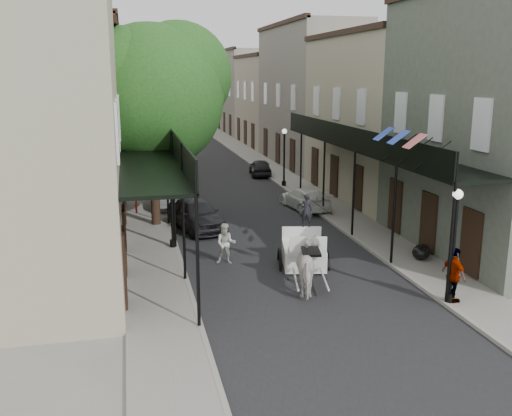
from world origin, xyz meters
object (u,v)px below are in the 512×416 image
tree_near (159,91)px  pedestrian_sidewalk_left (136,176)px  tree_far (147,95)px  pedestrian_sidewalk_right (454,275)px  car_right_near (305,198)px  car_right_far (260,167)px  carriage (303,235)px  car_left_near (197,214)px  lamppost_left (172,202)px  lamppost_right_far (284,156)px  car_left_mid (170,195)px  horse (311,266)px  pedestrian_walking (226,244)px  car_left_far (156,157)px  lamppost_right_near (454,245)px

tree_near → pedestrian_sidewalk_left: tree_near is taller
tree_far → pedestrian_sidewalk_right: size_ratio=4.77×
car_right_near → car_right_far: bearing=-97.6°
carriage → car_left_near: 6.94m
lamppost_left → pedestrian_sidewalk_left: size_ratio=2.11×
lamppost_right_far → car_left_mid: bearing=-152.5°
car_right_far → horse: bearing=88.7°
lamppost_left → pedestrian_walking: size_ratio=2.28×
pedestrian_sidewalk_right → car_right_far: bearing=-6.7°
tree_far → car_left_near: (1.53, -15.18, -5.08)m
car_right_near → car_left_far: bearing=-74.8°
lamppost_right_far → car_right_near: bearing=-94.7°
tree_near → car_right_near: (7.80, 1.71, -5.90)m
pedestrian_sidewalk_left → lamppost_right_near: bearing=105.1°
pedestrian_sidewalk_right → car_right_near: size_ratio=0.44×
car_left_mid → pedestrian_walking: bearing=-76.9°
pedestrian_sidewalk_right → car_left_far: size_ratio=0.37×
pedestrian_sidewalk_left → lamppost_right_far: bearing=165.2°
tree_near → pedestrian_sidewalk_right: size_ratio=5.33×
car_right_near → pedestrian_sidewalk_left: bearing=-45.6°
horse → tree_far: bearing=-68.0°
lamppost_right_near → horse: lamppost_right_near is taller
car_left_near → tree_far: bearing=82.3°
car_right_far → pedestrian_walking: bearing=80.4°
pedestrian_walking → pedestrian_sidewalk_right: bearing=-28.2°
car_right_near → carriage: bearing=64.4°
lamppost_right_far → car_left_near: 11.36m
lamppost_right_far → car_left_far: size_ratio=0.76×
pedestrian_sidewalk_left → car_right_far: (8.97, 3.76, -0.40)m
carriage → car_left_far: size_ratio=0.63×
car_left_mid → car_right_far: bearing=55.8°
lamppost_right_far → carriage: size_ratio=1.21×
lamppost_left → lamppost_right_far: (8.20, 12.00, 0.00)m
tree_near → lamppost_left: (0.10, -4.18, -4.44)m
pedestrian_sidewalk_right → pedestrian_walking: bearing=40.4°
car_left_mid → car_left_far: (0.00, 15.06, -0.02)m
pedestrian_sidewalk_left → pedestrian_sidewalk_right: pedestrian_sidewalk_right is taller
lamppost_left → car_left_mid: bearing=86.4°
lamppost_right_near → carriage: (-3.40, 4.97, -0.86)m
lamppost_right_near → car_left_near: (-6.82, 11.00, -1.29)m
carriage → car_right_far: carriage is taller
tree_near → carriage: bearing=-55.8°
pedestrian_sidewalk_right → horse: bearing=53.8°
carriage → pedestrian_sidewalk_left: size_ratio=1.74×
pedestrian_sidewalk_right → car_left_mid: bearing=17.9°
horse → pedestrian_sidewalk_left: (-5.49, 18.73, 0.08)m
tree_far → carriage: 22.27m
lamppost_right_near → lamppost_right_far: bearing=90.0°
car_left_mid → car_right_near: bearing=-10.8°
pedestrian_walking → car_right_far: (5.82, 18.98, -0.21)m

